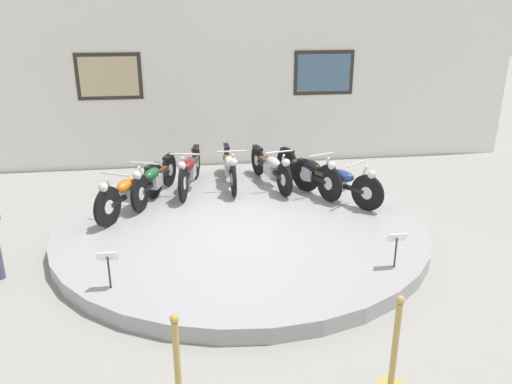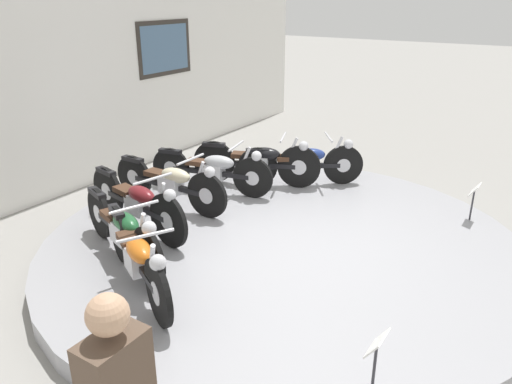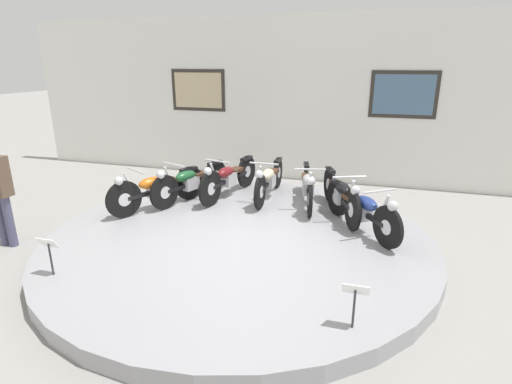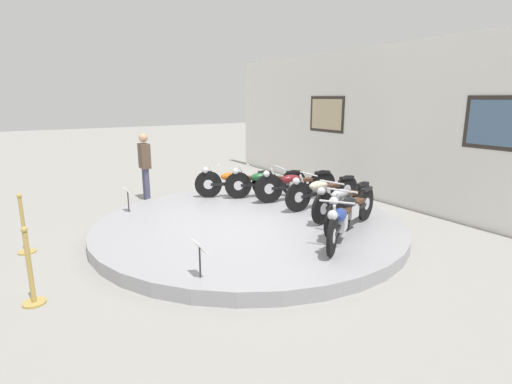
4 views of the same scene
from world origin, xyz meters
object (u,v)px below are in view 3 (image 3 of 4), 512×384
Objects in this scene: motorcycle_orange at (157,188)px; motorcycle_black at (341,193)px; info_placard_front_centre at (355,295)px; motorcycle_cream at (269,179)px; motorcycle_maroon at (229,177)px; motorcycle_blue at (362,208)px; motorcycle_silver at (308,185)px; motorcycle_green at (190,181)px; info_placard_front_left at (49,248)px.

motorcycle_black is (3.19, 0.59, 0.01)m from motorcycle_orange.
motorcycle_black is 3.12m from info_placard_front_centre.
motorcycle_orange reaches higher than motorcycle_cream.
motorcycle_maroon is 1.23× the size of motorcycle_blue.
motorcycle_black is (2.19, -0.41, -0.00)m from motorcycle_maroon.
motorcycle_silver is at bearing -0.12° from motorcycle_maroon.
motorcycle_cream is at bearing 116.64° from info_placard_front_centre.
motorcycle_cream is 0.79m from motorcycle_silver.
motorcycle_green is at bearing -179.95° from motorcycle_black.
motorcycle_cream is at bearing 158.77° from motorcycle_black.
info_placard_front_left is at bearing 180.00° from info_placard_front_centre.
motorcycle_orange is 2.75m from motorcycle_silver.
info_placard_front_left and info_placard_front_centre have the same top height.
motorcycle_orange is 3.48× the size of info_placard_front_left.
motorcycle_green is 1.16× the size of motorcycle_blue.
motorcycle_orange is 0.95× the size of motorcycle_green.
info_placard_front_centre is at bearing -89.13° from motorcycle_blue.
motorcycle_silver is at bearing 53.28° from info_placard_front_left.
motorcycle_silver is 1.02× the size of motorcycle_black.
motorcycle_black is at bearing 97.62° from info_placard_front_centre.
motorcycle_blue is (1.79, -1.14, -0.00)m from motorcycle_cream.
motorcycle_black is (1.41, -0.55, 0.01)m from motorcycle_cream.
motorcycle_blue is 2.50m from info_placard_front_centre.
motorcycle_orange is 0.70m from motorcycle_green.
info_placard_front_left is (-1.83, -3.64, -0.02)m from motorcycle_cream.
motorcycle_silver is at bearing -10.55° from motorcycle_cream.
motorcycle_green is 0.95× the size of motorcycle_cream.
motorcycle_cream is 1.05× the size of motorcycle_black.
info_placard_front_left is at bearing -97.64° from motorcycle_green.
motorcycle_silver is 0.75m from motorcycle_black.
motorcycle_orange is at bearing -169.46° from motorcycle_black.
motorcycle_silver is at bearing 21.27° from motorcycle_orange.
motorcycle_blue is 4.39m from info_placard_front_left.
motorcycle_orange is at bearing -135.07° from motorcycle_maroon.
motorcycle_green is at bearing 82.36° from info_placard_front_left.
motorcycle_orange is 3.48× the size of info_placard_front_centre.
motorcycle_maroon reaches higher than motorcycle_green.
info_placard_front_left is at bearing -116.65° from motorcycle_cream.
motorcycle_black is at bearing -21.23° from motorcycle_cream.
motorcycle_cream reaches higher than motorcycle_blue.
info_placard_front_left is (-0.41, -3.09, -0.01)m from motorcycle_green.
info_placard_front_left is at bearing -126.72° from motorcycle_silver.
info_placard_front_centre is (2.60, -3.50, -0.03)m from motorcycle_maroon.
motorcycle_maroon is (1.00, 1.00, 0.01)m from motorcycle_orange.
motorcycle_cream is at bearing 10.34° from motorcycle_maroon.
motorcycle_cream is (1.78, 1.14, -0.00)m from motorcycle_orange.
motorcycle_blue is 3.16× the size of info_placard_front_centre.
info_placard_front_left is at bearing -136.33° from motorcycle_black.
motorcycle_maroon is at bearing -169.66° from motorcycle_cream.
info_placard_front_centre is at bearing -53.32° from motorcycle_maroon.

